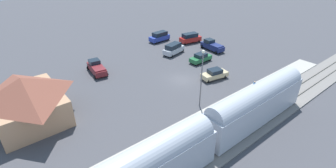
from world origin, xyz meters
TOP-DOWN VIEW (x-y plane):
  - ground_plane at (0.00, 0.00)m, footprint 200.00×200.00m
  - railway_track at (-14.00, 0.00)m, footprint 4.80×70.00m
  - platform at (-10.00, 0.00)m, footprint 3.20×46.00m
  - passenger_train at (-14.00, 9.27)m, footprint 2.93×33.23m
  - station_building at (4.00, 22.00)m, footprint 10.45×8.40m
  - pedestrian_on_platform at (-9.89, -5.38)m, footprint 0.36×0.36m
  - pickup_maroon at (11.33, 9.76)m, footprint 5.61×3.03m
  - sedan_tan at (-3.07, -4.41)m, footprint 2.68×4.77m
  - suv_blue at (17.75, -8.91)m, footprint 2.25×5.01m
  - sedan_green at (3.25, -7.63)m, footprint 1.93×4.54m
  - suv_silver at (9.66, -6.29)m, footprint 3.02×5.22m
  - suv_red at (12.56, -13.76)m, footprint 2.87×5.19m
  - pickup_navy at (6.22, -14.08)m, footprint 5.53×2.78m
  - light_pole_near_platform at (-7.20, 3.28)m, footprint 0.44×0.44m

SIDE VIEW (x-z plane):
  - ground_plane at x=0.00m, z-range 0.00..0.00m
  - railway_track at x=-14.00m, z-range -0.06..0.24m
  - platform at x=-10.00m, z-range 0.00..0.30m
  - sedan_tan at x=-3.07m, z-range 0.01..1.75m
  - sedan_green at x=3.25m, z-range 0.01..1.75m
  - pickup_maroon at x=11.33m, z-range -0.04..2.10m
  - pickup_navy at x=6.22m, z-range -0.04..2.10m
  - suv_blue at x=17.75m, z-range 0.04..2.26m
  - suv_silver at x=9.66m, z-range 0.04..2.26m
  - suv_red at x=12.56m, z-range 0.04..2.26m
  - pedestrian_on_platform at x=-9.89m, z-range 0.43..2.14m
  - passenger_train at x=-14.00m, z-range 0.37..5.35m
  - station_building at x=4.00m, z-range 0.13..6.08m
  - light_pole_near_platform at x=-7.20m, z-range 1.02..9.20m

